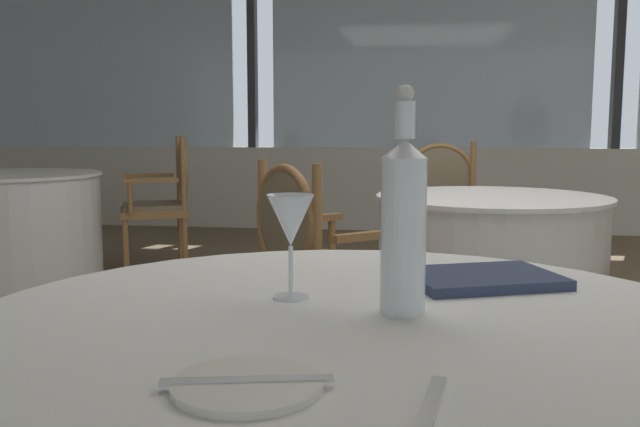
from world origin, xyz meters
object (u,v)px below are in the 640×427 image
at_px(dining_chair_1_2, 443,211).
at_px(water_bottle, 403,221).
at_px(side_plate, 247,384).
at_px(dining_chair_1_0, 314,262).
at_px(dining_chair_0_2, 166,194).
at_px(menu_book, 481,278).
at_px(wine_glass, 291,223).

bearing_deg(dining_chair_1_2, water_bottle, -14.19).
relative_size(side_plate, dining_chair_1_0, 0.19).
relative_size(side_plate, dining_chair_1_2, 0.19).
bearing_deg(dining_chair_0_2, dining_chair_1_2, 138.40).
height_order(dining_chair_0_2, dining_chair_1_2, dining_chair_0_2).
relative_size(menu_book, dining_chair_1_2, 0.29).
distance_m(menu_book, dining_chair_0_2, 3.88).
distance_m(dining_chair_0_2, dining_chair_1_0, 2.59).
height_order(dining_chair_0_2, dining_chair_1_0, dining_chair_0_2).
bearing_deg(side_plate, wine_glass, 93.50).
distance_m(side_plate, menu_book, 0.68).
bearing_deg(dining_chair_1_0, dining_chair_1_2, 30.11).
bearing_deg(dining_chair_1_2, dining_chair_1_0, -29.89).
height_order(side_plate, water_bottle, water_bottle).
height_order(water_bottle, menu_book, water_bottle).
bearing_deg(dining_chair_1_0, menu_book, -107.49).
bearing_deg(dining_chair_1_0, wine_glass, -123.95).
xyz_separation_m(water_bottle, dining_chair_1_0, (-0.36, 1.43, -0.36)).
bearing_deg(side_plate, menu_book, 61.66).
height_order(menu_book, dining_chair_1_0, dining_chair_1_0).
bearing_deg(menu_book, dining_chair_0_2, 98.60).
bearing_deg(wine_glass, dining_chair_1_2, 82.44).
height_order(water_bottle, wine_glass, water_bottle).
relative_size(side_plate, menu_book, 0.63).
height_order(water_bottle, dining_chair_0_2, water_bottle).
relative_size(side_plate, dining_chair_0_2, 0.18).
height_order(wine_glass, dining_chair_1_2, dining_chair_1_2).
bearing_deg(dining_chair_1_2, dining_chair_0_2, -118.34).
distance_m(wine_glass, dining_chair_0_2, 3.88).
bearing_deg(dining_chair_0_2, side_plate, 87.97).
bearing_deg(menu_book, dining_chair_1_0, 92.12).
xyz_separation_m(side_plate, dining_chair_1_0, (-0.18, 1.79, -0.21)).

